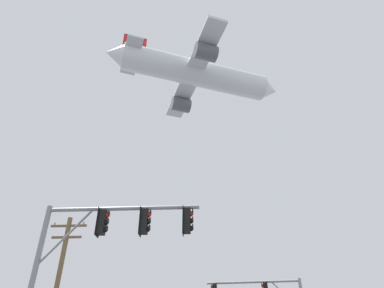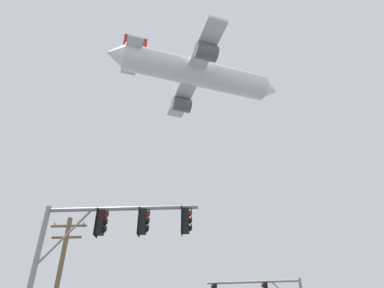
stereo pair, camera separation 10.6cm
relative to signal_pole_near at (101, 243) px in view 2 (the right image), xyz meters
name	(u,v)px [view 2 (the right image)]	position (x,y,z in m)	size (l,w,h in m)	color
signal_pole_near	(101,243)	(0.00, 0.00, 0.00)	(5.82, 0.48, 6.30)	gray
airplane	(197,74)	(2.17, 26.86, 34.18)	(27.25, 21.04, 7.65)	white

